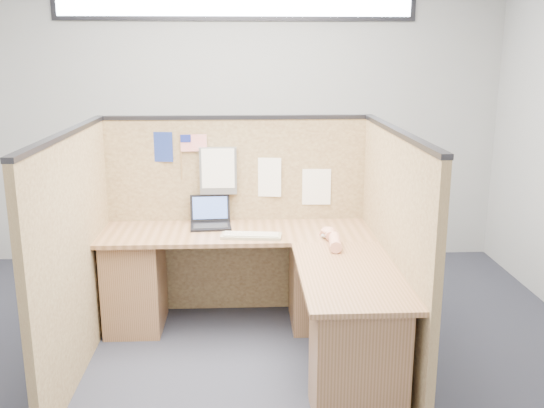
{
  "coord_description": "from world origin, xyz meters",
  "views": [
    {
      "loc": [
        0.06,
        -3.52,
        1.99
      ],
      "look_at": [
        0.25,
        0.5,
        0.97
      ],
      "focal_mm": 40.0,
      "sensor_mm": 36.0,
      "label": 1
    }
  ],
  "objects_px": {
    "l_desk": "(264,295)",
    "keyboard": "(251,236)",
    "laptop": "(211,219)",
    "mouse": "(328,234)"
  },
  "relations": [
    {
      "from": "mouse",
      "to": "laptop",
      "type": "bearing_deg",
      "value": 157.17
    },
    {
      "from": "l_desk",
      "to": "mouse",
      "type": "xyz_separation_m",
      "value": [
        0.46,
        0.2,
        0.36
      ]
    },
    {
      "from": "keyboard",
      "to": "laptop",
      "type": "bearing_deg",
      "value": 139.43
    },
    {
      "from": "keyboard",
      "to": "mouse",
      "type": "distance_m",
      "value": 0.54
    },
    {
      "from": "laptop",
      "to": "mouse",
      "type": "xyz_separation_m",
      "value": [
        0.83,
        -0.35,
        -0.03
      ]
    },
    {
      "from": "l_desk",
      "to": "mouse",
      "type": "height_order",
      "value": "mouse"
    },
    {
      "from": "l_desk",
      "to": "laptop",
      "type": "bearing_deg",
      "value": 124.45
    },
    {
      "from": "l_desk",
      "to": "laptop",
      "type": "relative_size",
      "value": 6.27
    },
    {
      "from": "mouse",
      "to": "keyboard",
      "type": "bearing_deg",
      "value": 176.76
    },
    {
      "from": "l_desk",
      "to": "keyboard",
      "type": "relative_size",
      "value": 4.5
    }
  ]
}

